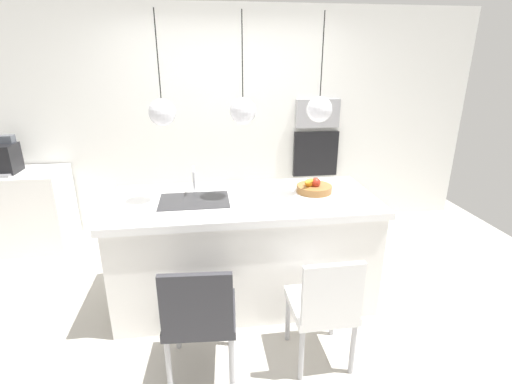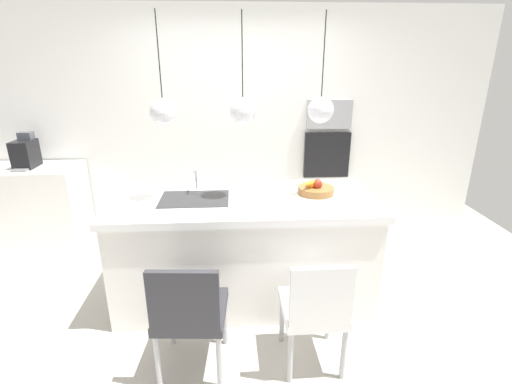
{
  "view_description": "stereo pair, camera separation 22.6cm",
  "coord_description": "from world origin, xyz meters",
  "px_view_note": "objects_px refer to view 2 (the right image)",
  "views": [
    {
      "loc": [
        -0.3,
        -2.87,
        2.03
      ],
      "look_at": [
        0.1,
        0.0,
        0.99
      ],
      "focal_mm": 26.29,
      "sensor_mm": 36.0,
      "label": 1
    },
    {
      "loc": [
        -0.07,
        -2.89,
        2.03
      ],
      "look_at": [
        0.1,
        0.0,
        0.99
      ],
      "focal_mm": 26.29,
      "sensor_mm": 36.0,
      "label": 2
    }
  ],
  "objects_px": {
    "microwave": "(329,114)",
    "chair_middle": "(315,308)",
    "fruit_bowl": "(315,189)",
    "chair_near": "(189,311)",
    "coffee_machine": "(25,153)",
    "oven": "(327,155)"
  },
  "relations": [
    {
      "from": "microwave",
      "to": "coffee_machine",
      "type": "bearing_deg",
      "value": -175.07
    },
    {
      "from": "fruit_bowl",
      "to": "chair_near",
      "type": "xyz_separation_m",
      "value": [
        -0.99,
        -0.92,
        -0.49
      ]
    },
    {
      "from": "fruit_bowl",
      "to": "oven",
      "type": "xyz_separation_m",
      "value": [
        0.46,
        1.51,
        -0.09
      ]
    },
    {
      "from": "coffee_machine",
      "to": "chair_near",
      "type": "height_order",
      "value": "coffee_machine"
    },
    {
      "from": "chair_middle",
      "to": "fruit_bowl",
      "type": "bearing_deg",
      "value": 79.49
    },
    {
      "from": "fruit_bowl",
      "to": "chair_middle",
      "type": "distance_m",
      "value": 1.06
    },
    {
      "from": "microwave",
      "to": "oven",
      "type": "distance_m",
      "value": 0.5
    },
    {
      "from": "coffee_machine",
      "to": "microwave",
      "type": "relative_size",
      "value": 0.7
    },
    {
      "from": "fruit_bowl",
      "to": "chair_middle",
      "type": "height_order",
      "value": "fruit_bowl"
    },
    {
      "from": "fruit_bowl",
      "to": "coffee_machine",
      "type": "height_order",
      "value": "coffee_machine"
    },
    {
      "from": "fruit_bowl",
      "to": "chair_near",
      "type": "bearing_deg",
      "value": -136.95
    },
    {
      "from": "chair_near",
      "to": "chair_middle",
      "type": "height_order",
      "value": "chair_near"
    },
    {
      "from": "coffee_machine",
      "to": "chair_near",
      "type": "xyz_separation_m",
      "value": [
        1.99,
        -2.14,
        -0.55
      ]
    },
    {
      "from": "fruit_bowl",
      "to": "chair_near",
      "type": "height_order",
      "value": "fruit_bowl"
    },
    {
      "from": "coffee_machine",
      "to": "oven",
      "type": "distance_m",
      "value": 3.46
    },
    {
      "from": "fruit_bowl",
      "to": "oven",
      "type": "distance_m",
      "value": 1.58
    },
    {
      "from": "fruit_bowl",
      "to": "chair_middle",
      "type": "relative_size",
      "value": 0.35
    },
    {
      "from": "fruit_bowl",
      "to": "oven",
      "type": "relative_size",
      "value": 0.54
    },
    {
      "from": "chair_middle",
      "to": "oven",
      "type": "bearing_deg",
      "value": 75.37
    },
    {
      "from": "fruit_bowl",
      "to": "microwave",
      "type": "height_order",
      "value": "microwave"
    },
    {
      "from": "fruit_bowl",
      "to": "chair_near",
      "type": "distance_m",
      "value": 1.44
    },
    {
      "from": "microwave",
      "to": "chair_middle",
      "type": "relative_size",
      "value": 0.63
    }
  ]
}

